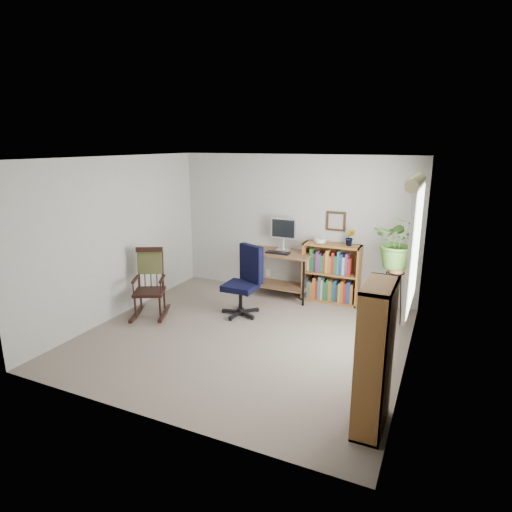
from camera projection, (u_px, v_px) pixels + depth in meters
The scene contains 18 objects.
floor at pixel (244, 336), 5.88m from camera, with size 4.20×4.00×0.00m, color gray.
ceiling at pixel (243, 158), 5.27m from camera, with size 4.20×4.00×0.00m, color silver.
wall_back at pixel (295, 226), 7.34m from camera, with size 4.20×0.00×2.40m, color #B1B1AD.
wall_front at pixel (145, 303), 3.82m from camera, with size 4.20×0.00×2.40m, color #B1B1AD.
wall_left at pixel (118, 238), 6.42m from camera, with size 0.00×4.00×2.40m, color #B1B1AD.
wall_right at pixel (413, 272), 4.73m from camera, with size 0.00×4.00×2.40m, color #B1B1AD.
window at pixel (414, 248), 4.96m from camera, with size 0.12×1.20×1.50m, color silver, non-canonical shape.
desk at pixel (280, 274), 7.33m from camera, with size 1.10×0.61×0.79m, color brown, non-canonical shape.
monitor at pixel (284, 234), 7.28m from camera, with size 0.46×0.16×0.56m, color silver, non-canonical shape.
keyboard at pixel (278, 253), 7.12m from camera, with size 0.40×0.15×0.03m, color black.
office_chair at pixel (240, 281), 6.49m from camera, with size 0.60×0.60×1.09m, color black, non-canonical shape.
rocking_chair at pixel (149, 283), 6.46m from camera, with size 0.55×0.91×1.06m, color black, non-canonical shape.
low_bookshelf at pixel (331, 273), 7.07m from camera, with size 0.93×0.31×0.98m, color #956131, non-canonical shape.
tall_bookshelf at pixel (375, 358), 3.85m from camera, with size 0.26×0.62×1.41m, color #956131, non-canonical shape.
plant_stand at pixel (394, 295), 6.12m from camera, with size 0.26×0.26×0.95m, color black, non-canonical shape.
spider_plant at pixel (401, 216), 5.83m from camera, with size 1.69×1.88×1.46m, color #396523.
potted_plant_small at pixel (350, 242), 6.83m from camera, with size 0.13×0.24×0.11m, color #396523.
framed_picture at pixel (336, 221), 6.99m from camera, with size 0.32×0.04×0.32m, color black, non-canonical shape.
Camera 1 is at (2.39, -4.85, 2.58)m, focal length 30.00 mm.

